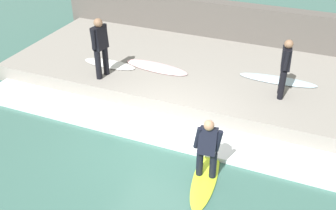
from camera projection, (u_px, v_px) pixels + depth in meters
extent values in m
plane|color=#386056|center=(158.00, 143.00, 9.18)|extent=(28.00, 28.00, 0.00)
cube|color=gray|center=(202.00, 74.00, 11.56)|extent=(4.40, 11.28, 0.49)
cube|color=#544F49|center=(225.00, 27.00, 13.16)|extent=(0.50, 11.85, 1.68)
cube|color=white|center=(166.00, 131.00, 9.50)|extent=(1.13, 10.72, 0.11)
ellipsoid|color=#BFE02D|center=(206.00, 176.00, 8.17)|extent=(2.11, 0.74, 0.06)
cylinder|color=black|center=(213.00, 165.00, 7.96)|extent=(0.15, 0.15, 0.62)
cylinder|color=black|center=(200.00, 162.00, 8.02)|extent=(0.15, 0.15, 0.62)
cube|color=black|center=(208.00, 141.00, 7.68)|extent=(0.41, 0.40, 0.59)
sphere|color=#A87A5B|center=(209.00, 125.00, 7.49)|extent=(0.21, 0.21, 0.21)
cylinder|color=black|center=(218.00, 141.00, 7.62)|extent=(0.10, 0.17, 0.49)
cylinder|color=black|center=(198.00, 138.00, 7.71)|extent=(0.10, 0.17, 0.49)
cylinder|color=black|center=(106.00, 61.00, 10.84)|extent=(0.16, 0.16, 0.83)
cylinder|color=black|center=(98.00, 65.00, 10.62)|extent=(0.16, 0.16, 0.83)
cube|color=black|center=(100.00, 38.00, 10.34)|extent=(0.44, 0.34, 0.63)
sphere|color=#846047|center=(98.00, 23.00, 10.12)|extent=(0.24, 0.24, 0.24)
cylinder|color=black|center=(105.00, 34.00, 10.49)|extent=(0.12, 0.13, 0.55)
cylinder|color=black|center=(94.00, 39.00, 10.16)|extent=(0.12, 0.13, 0.55)
ellipsoid|color=white|center=(110.00, 64.00, 11.53)|extent=(0.55, 1.66, 0.06)
cylinder|color=black|center=(282.00, 80.00, 9.95)|extent=(0.15, 0.15, 0.77)
cylinder|color=black|center=(282.00, 85.00, 9.72)|extent=(0.15, 0.15, 0.77)
cube|color=black|center=(286.00, 58.00, 9.48)|extent=(0.39, 0.28, 0.56)
sphere|color=#846047|center=(289.00, 44.00, 9.28)|extent=(0.21, 0.21, 0.21)
cylinder|color=black|center=(287.00, 54.00, 9.63)|extent=(0.10, 0.11, 0.49)
cylinder|color=black|center=(287.00, 61.00, 9.29)|extent=(0.10, 0.11, 0.49)
ellipsoid|color=silver|center=(278.00, 80.00, 10.69)|extent=(0.56, 2.10, 0.06)
ellipsoid|color=beige|center=(156.00, 67.00, 11.35)|extent=(0.76, 2.02, 0.06)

